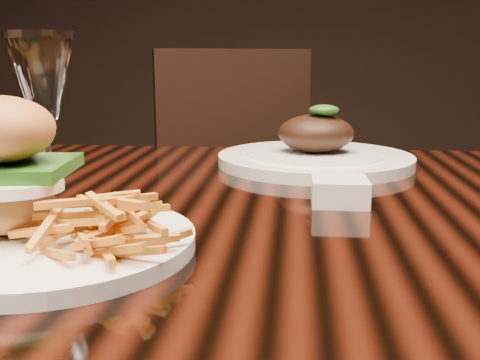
# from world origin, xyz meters

# --- Properties ---
(dining_table) EXTENTS (1.60, 0.90, 0.75)m
(dining_table) POSITION_xyz_m (0.00, 0.00, 0.67)
(dining_table) COLOR black
(dining_table) RESTS_ON ground
(burger_plate) EXTENTS (0.26, 0.26, 0.18)m
(burger_plate) POSITION_xyz_m (-0.18, -0.18, 0.80)
(burger_plate) COLOR white
(burger_plate) RESTS_ON dining_table
(ramekin) EXTENTS (0.08, 0.08, 0.03)m
(ramekin) POSITION_xyz_m (0.11, 0.02, 0.77)
(ramekin) COLOR white
(ramekin) RESTS_ON dining_table
(wine_glass) EXTENTS (0.07, 0.07, 0.20)m
(wine_glass) POSITION_xyz_m (-0.22, -0.06, 0.90)
(wine_glass) COLOR white
(wine_glass) RESTS_ON dining_table
(far_dish) EXTENTS (0.32, 0.32, 0.10)m
(far_dish) POSITION_xyz_m (0.08, 0.27, 0.77)
(far_dish) COLOR white
(far_dish) RESTS_ON dining_table
(chair_far) EXTENTS (0.59, 0.60, 0.95)m
(chair_far) POSITION_xyz_m (-0.09, 0.89, 0.54)
(chair_far) COLOR black
(chair_far) RESTS_ON ground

